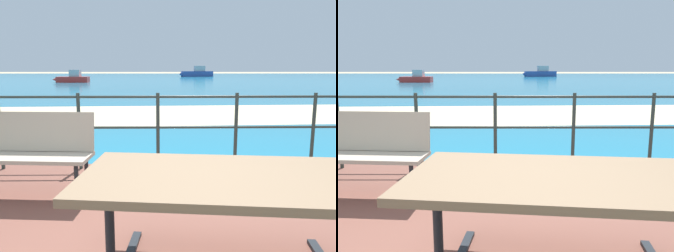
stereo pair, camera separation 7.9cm
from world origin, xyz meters
The scene contains 7 objects.
sea_water centered at (0.00, 40.00, 0.01)m, with size 90.00×90.00×0.01m, color teal.
beach_strip centered at (0.00, 7.84, 0.01)m, with size 54.00×4.13×0.01m, color beige.
picnic_table centered at (0.42, -0.14, 0.63)m, with size 1.68×1.67×0.75m.
park_bench centered at (-1.38, 1.49, 0.57)m, with size 1.53×0.53×0.84m.
railing_fence centered at (0.00, 2.41, 0.66)m, with size 5.94×0.04×0.96m.
boat_near centered at (-8.41, 29.92, 0.41)m, with size 3.41×1.37×1.18m.
boat_mid centered at (5.56, 51.33, 0.57)m, with size 5.67×2.53×1.70m.
Camera 2 is at (0.14, -1.65, 1.32)m, focal length 35.18 mm.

